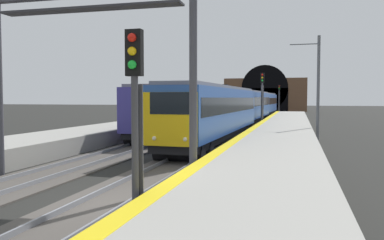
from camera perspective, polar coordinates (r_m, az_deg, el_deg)
name	(u,v)px	position (r m, az deg, el deg)	size (l,w,h in m)	color
ground_plane	(111,203)	(12.54, -11.48, -11.47)	(320.00, 320.00, 0.00)	black
platform_right	(252,195)	(11.25, 8.61, -10.58)	(112.00, 4.40, 0.98)	#9E9B93
platform_right_edge_strip	(184,174)	(11.51, -1.15, -7.71)	(112.00, 0.50, 0.01)	yellow
track_main_line	(111,201)	(12.53, -11.48, -11.29)	(160.00, 3.03, 0.21)	#4C4742
train_main_approaching	(249,106)	(46.66, 8.18, 2.03)	(57.97, 3.23, 3.95)	#264C99
train_adjacent_platform	(205,106)	(43.67, 1.85, 2.07)	(38.76, 3.15, 4.94)	navy
railway_signal_near	(135,110)	(9.23, -8.13, 1.37)	(0.39, 0.38, 4.70)	#38383D
railway_signal_mid	(262,95)	(42.25, 9.96, 3.52)	(0.39, 0.38, 5.76)	#4C4C54
railway_signal_far	(279,97)	(80.64, 12.30, 3.29)	(0.39, 0.38, 5.72)	#38383D
overhead_signal_gantry	(89,37)	(15.77, -14.50, 11.43)	(0.70, 8.37, 7.27)	#3F3F47
tunnel_portal	(265,95)	(96.61, 10.34, 3.57)	(2.64, 19.29, 10.87)	brown
catenary_mast_near	(318,87)	(31.08, 17.46, 4.54)	(0.22, 2.19, 7.74)	#595B60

